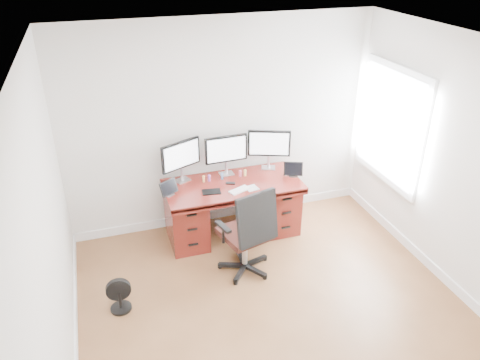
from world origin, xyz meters
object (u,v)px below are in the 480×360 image
object	(u,v)px
desk	(232,206)
office_chair	(247,246)
floor_fan	(119,296)
monitor_center	(226,150)
keyboard	(239,190)

from	to	relation	value
desk	office_chair	xyz separation A→B (m)	(-0.07, -0.82, -0.04)
floor_fan	monitor_center	world-z (taller)	monitor_center
keyboard	floor_fan	bearing A→B (deg)	-175.71
office_chair	monitor_center	distance (m)	1.29
desk	office_chair	world-z (taller)	office_chair
office_chair	keyboard	distance (m)	0.72
office_chair	monitor_center	size ratio (longest dim) A/B	2.02
desk	keyboard	distance (m)	0.43
desk	keyboard	world-z (taller)	keyboard
desk	office_chair	bearing A→B (deg)	-94.91
floor_fan	monitor_center	bearing A→B (deg)	40.35
monitor_center	floor_fan	bearing A→B (deg)	-142.84
floor_fan	keyboard	world-z (taller)	keyboard
desk	monitor_center	size ratio (longest dim) A/B	3.09
floor_fan	keyboard	xyz separation A→B (m)	(1.56, 0.78, 0.57)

